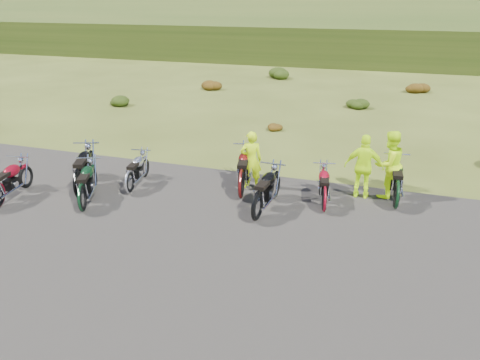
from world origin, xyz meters
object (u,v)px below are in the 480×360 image
(motorcycle_3, at_px, (131,194))
(person_middle, at_px, (251,161))
(motorcycle_7, at_px, (395,209))
(motorcycle_0, at_px, (80,198))

(motorcycle_3, relative_size, person_middle, 1.10)
(motorcycle_7, height_order, person_middle, person_middle)
(motorcycle_7, bearing_deg, motorcycle_3, 95.61)
(motorcycle_0, xyz_separation_m, motorcycle_3, (1.16, 0.73, 0.00))
(motorcycle_7, distance_m, person_middle, 4.12)
(motorcycle_7, bearing_deg, motorcycle_0, 99.02)
(motorcycle_0, relative_size, motorcycle_3, 1.25)
(person_middle, bearing_deg, motorcycle_0, 5.56)
(motorcycle_3, bearing_deg, person_middle, -74.65)
(motorcycle_3, bearing_deg, motorcycle_0, 112.51)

